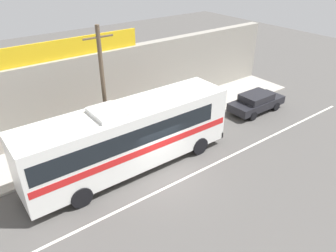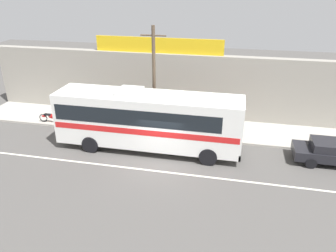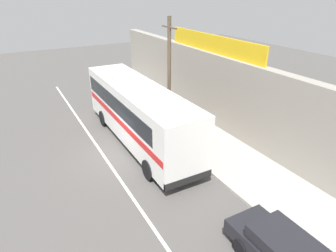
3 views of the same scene
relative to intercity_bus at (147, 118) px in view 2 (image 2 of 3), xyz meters
The scene contains 11 objects.
ground_plane 2.90m from the intercity_bus, 56.11° to the right, with size 70.00×70.00×0.00m, color #4F4C49.
sidewalk_slab 4.20m from the intercity_bus, 72.12° to the left, with size 30.00×3.60×0.14m, color #A8A399.
storefront_facade 5.78m from the intercity_bus, 78.68° to the left, with size 30.00×0.70×4.80m, color gray.
storefront_billboard 6.58m from the intercity_bus, 96.42° to the left, with size 9.45×0.12×1.10m, color gold.
road_center_stripe 3.42m from the intercity_bus, 65.50° to the right, with size 30.00×0.14×0.01m, color silver.
intercity_bus is the anchor object (origin of this frame).
parked_car 10.93m from the intercity_bus, ahead, with size 4.33×1.83×1.37m.
utility_pole 2.79m from the intercity_bus, 92.12° to the left, with size 1.60×0.22×7.06m.
motorcycle_black 4.74m from the intercity_bus, 152.14° to the left, with size 1.95×0.56×0.94m.
motorcycle_purple 8.27m from the intercity_bus, 165.25° to the left, with size 1.92×0.56×0.94m.
pedestrian_far_left 4.42m from the intercity_bus, 127.83° to the left, with size 0.30×0.48×1.70m.
Camera 2 is at (3.93, -15.75, 9.81)m, focal length 34.85 mm.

